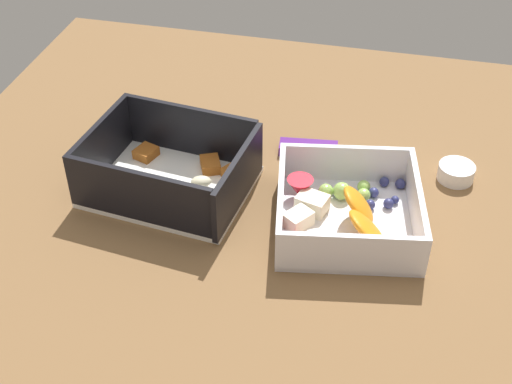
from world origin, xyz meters
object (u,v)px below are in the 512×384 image
at_px(fruit_bowl, 344,212).
at_px(candy_bar, 308,148).
at_px(pasta_container, 169,172).
at_px(paper_cup_liner, 456,172).

height_order(fruit_bowl, candy_bar, fruit_bowl).
bearing_deg(fruit_bowl, pasta_container, 175.04).
xyz_separation_m(pasta_container, fruit_bowl, (0.20, -0.02, -0.00)).
relative_size(fruit_bowl, candy_bar, 2.49).
distance_m(pasta_container, fruit_bowl, 0.20).
bearing_deg(paper_cup_liner, pasta_container, -163.59).
relative_size(pasta_container, fruit_bowl, 1.08).
height_order(fruit_bowl, paper_cup_liner, fruit_bowl).
distance_m(candy_bar, paper_cup_liner, 0.17).
bearing_deg(pasta_container, fruit_bowl, 1.82).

